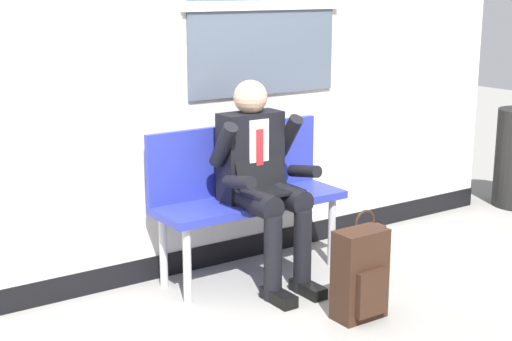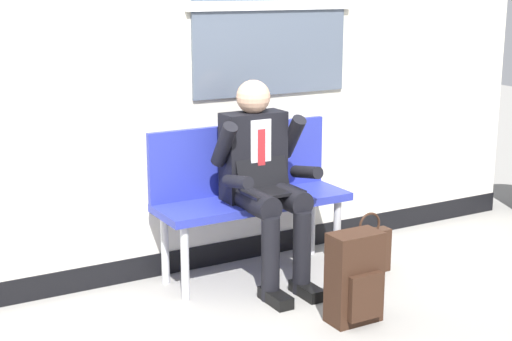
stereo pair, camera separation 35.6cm
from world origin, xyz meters
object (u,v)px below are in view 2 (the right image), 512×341
person_seated (264,177)px  handbag (369,251)px  bench_with_person (248,187)px  backpack (355,279)px

person_seated → handbag: bearing=-17.6°
bench_with_person → handbag: (0.67, -0.42, -0.42)m
bench_with_person → person_seated: person_seated is taller
backpack → handbag: bearing=46.3°
bench_with_person → backpack: (0.14, -0.96, -0.32)m
person_seated → handbag: size_ratio=3.07×
person_seated → backpack: size_ratio=2.45×
bench_with_person → person_seated: size_ratio=0.99×
bench_with_person → backpack: bearing=-81.5°
bench_with_person → person_seated: bearing=-90.0°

